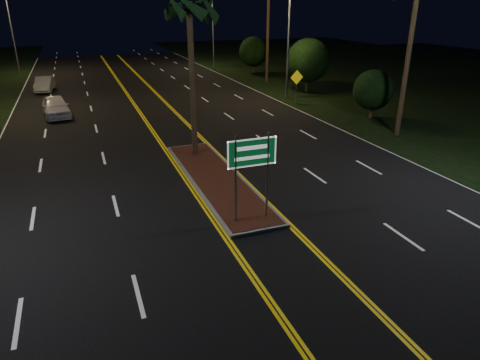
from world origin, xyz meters
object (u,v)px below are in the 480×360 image
palm_median (189,6)px  car_far (44,83)px  median_island (216,179)px  shrub_near (373,90)px  shrub_far (253,52)px  car_near (55,105)px  shrub_mid (308,61)px  warning_sign (297,82)px  streetlight_right_mid (285,27)px  streetlight_right_far (210,19)px  streetlight_left_far (14,21)px  highway_sign (252,161)px

palm_median → car_far: size_ratio=1.86×
median_island → shrub_near: 15.32m
shrub_far → car_near: (-20.66, -13.76, -1.51)m
shrub_mid → shrub_far: bearing=91.0°
warning_sign → streetlight_right_mid: bearing=93.6°
shrub_near → warning_sign: 6.52m
palm_median → warning_sign: palm_median is taller
streetlight_right_far → car_near: streetlight_right_far is taller
streetlight_left_far → shrub_far: (24.41, -8.00, -3.32)m
car_near → median_island: bearing=-72.5°
streetlight_right_far → shrub_near: size_ratio=2.73×
streetlight_right_far → car_near: (-17.48, -19.76, -4.83)m
streetlight_left_far → car_near: bearing=-80.2°
median_island → car_far: 26.85m
highway_sign → streetlight_left_far: (-10.61, 41.20, 3.25)m
shrub_near → shrub_mid: (0.50, 10.00, 0.78)m
shrub_far → warning_sign: size_ratio=1.51×
median_island → streetlight_right_far: (10.61, 35.00, 5.57)m
streetlight_right_far → car_far: (-18.60, -9.37, -4.91)m
median_island → palm_median: 8.00m
palm_median → shrub_far: (13.80, 25.50, -4.94)m
streetlight_left_far → streetlight_right_mid: bearing=-46.0°
streetlight_left_far → shrub_near: streetlight_left_far is taller
median_island → palm_median: size_ratio=1.23×
median_island → warning_sign: size_ratio=3.92×
palm_median → shrub_near: 14.93m
streetlight_left_far → palm_median: streetlight_left_far is taller
shrub_mid → car_far: bearing=158.6°
median_island → car_far: bearing=107.3°
warning_sign → palm_median: bearing=-140.4°
streetlight_right_mid → car_near: bearing=179.2°
car_near → shrub_near: bearing=-28.8°
streetlight_right_far → palm_median: (-10.61, -31.50, 1.62)m
streetlight_left_far → shrub_mid: bearing=-39.1°
median_island → streetlight_right_mid: (10.61, 15.00, 5.57)m
streetlight_right_mid → palm_median: (-10.61, -11.50, 1.62)m
car_near → warning_sign: 17.84m
palm_median → shrub_near: bearing=14.5°
palm_median → car_near: palm_median is taller
streetlight_right_far → shrub_far: 7.56m
median_island → car_far: size_ratio=2.30×
streetlight_right_far → car_far: streetlight_right_far is taller
shrub_mid → car_near: 21.02m
warning_sign → car_near: bearing=171.0°
shrub_far → car_far: 22.10m
palm_median → car_far: palm_median is taller
streetlight_left_far → warning_sign: size_ratio=3.44×
streetlight_left_far → shrub_near: size_ratio=2.73×
shrub_near → palm_median: bearing=-165.5°
highway_sign → shrub_far: 35.96m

